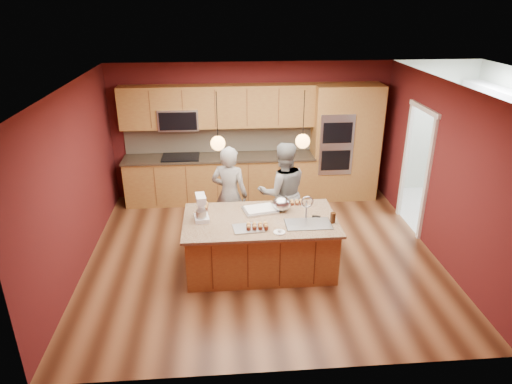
{
  "coord_description": "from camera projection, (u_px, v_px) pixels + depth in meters",
  "views": [
    {
      "loc": [
        -0.62,
        -6.33,
        3.85
      ],
      "look_at": [
        -0.11,
        -0.1,
        1.14
      ],
      "focal_mm": 32.0,
      "sensor_mm": 36.0,
      "label": 1
    }
  ],
  "objects": [
    {
      "name": "person_left",
      "position": [
        230.0,
        195.0,
        7.46
      ],
      "size": [
        0.71,
        0.58,
        1.67
      ],
      "primitive_type": "imported",
      "rotation": [
        0.0,
        0.0,
        2.8
      ],
      "color": "black",
      "rests_on": "floor"
    },
    {
      "name": "floor",
      "position": [
        262.0,
        254.0,
        7.36
      ],
      "size": [
        5.5,
        5.5,
        0.0
      ],
      "primitive_type": "plane",
      "color": "#422213",
      "rests_on": "ground"
    },
    {
      "name": "cabinet_run",
      "position": [
        218.0,
        153.0,
        8.98
      ],
      "size": [
        3.74,
        0.64,
        2.3
      ],
      "color": "#95552C",
      "rests_on": "floor"
    },
    {
      "name": "wall_right",
      "position": [
        440.0,
        171.0,
        7.03
      ],
      "size": [
        0.0,
        5.0,
        5.0
      ],
      "primitive_type": "plane",
      "rotation": [
        1.57,
        0.0,
        -1.57
      ],
      "color": "#511517",
      "rests_on": "ground"
    },
    {
      "name": "cupcakes_left",
      "position": [
        203.0,
        206.0,
        7.02
      ],
      "size": [
        0.16,
        0.24,
        0.07
      ],
      "primitive_type": null,
      "color": "#DDA250",
      "rests_on": "island"
    },
    {
      "name": "wall_front",
      "position": [
        287.0,
        268.0,
        4.54
      ],
      "size": [
        5.5,
        0.0,
        5.5
      ],
      "primitive_type": "plane",
      "rotation": [
        -1.57,
        0.0,
        0.0
      ],
      "color": "#511517",
      "rests_on": "ground"
    },
    {
      "name": "laundry_room",
      "position": [
        503.0,
        113.0,
        8.01
      ],
      "size": [
        2.6,
        2.7,
        2.7
      ],
      "color": "beige",
      "rests_on": "ground"
    },
    {
      "name": "mixing_bowl",
      "position": [
        281.0,
        204.0,
        6.91
      ],
      "size": [
        0.28,
        0.28,
        0.23
      ],
      "primitive_type": "ellipsoid",
      "color": "#B4B5BB",
      "rests_on": "island"
    },
    {
      "name": "phone",
      "position": [
        316.0,
        217.0,
        6.75
      ],
      "size": [
        0.14,
        0.1,
        0.01
      ],
      "primitive_type": "cube",
      "rotation": [
        0.0,
        0.0,
        -0.3
      ],
      "color": "black",
      "rests_on": "island"
    },
    {
      "name": "tumbler",
      "position": [
        333.0,
        218.0,
        6.55
      ],
      "size": [
        0.08,
        0.08,
        0.15
      ],
      "primitive_type": "cylinder",
      "color": "#321B0B",
      "rests_on": "island"
    },
    {
      "name": "cooling_rack",
      "position": [
        248.0,
        228.0,
        6.4
      ],
      "size": [
        0.45,
        0.35,
        0.02
      ],
      "primitive_type": "cube",
      "rotation": [
        0.0,
        0.0,
        0.12
      ],
      "color": "#AAACB0",
      "rests_on": "island"
    },
    {
      "name": "dryer",
      "position": [
        469.0,
        183.0,
        8.93
      ],
      "size": [
        0.61,
        0.63,
        0.94
      ],
      "primitive_type": "cube",
      "rotation": [
        0.0,
        0.0,
        0.04
      ],
      "color": "white",
      "rests_on": "floor"
    },
    {
      "name": "island",
      "position": [
        261.0,
        243.0,
        6.85
      ],
      "size": [
        2.25,
        1.26,
        1.21
      ],
      "color": "#95552C",
      "rests_on": "floor"
    },
    {
      "name": "washer",
      "position": [
        490.0,
        198.0,
        8.23
      ],
      "size": [
        0.74,
        0.76,
        0.96
      ],
      "primitive_type": "cube",
      "rotation": [
        0.0,
        0.0,
        0.29
      ],
      "color": "white",
      "rests_on": "floor"
    },
    {
      "name": "sheet_cake",
      "position": [
        260.0,
        210.0,
        6.93
      ],
      "size": [
        0.57,
        0.47,
        0.05
      ],
      "rotation": [
        0.0,
        0.0,
        0.22
      ],
      "color": "silver",
      "rests_on": "island"
    },
    {
      "name": "stand_mixer",
      "position": [
        201.0,
        209.0,
        6.61
      ],
      "size": [
        0.24,
        0.31,
        0.39
      ],
      "rotation": [
        0.0,
        0.0,
        0.15
      ],
      "color": "white",
      "rests_on": "island"
    },
    {
      "name": "oven_column",
      "position": [
        345.0,
        143.0,
        9.05
      ],
      "size": [
        1.3,
        0.62,
        2.3
      ],
      "color": "#95552C",
      "rests_on": "floor"
    },
    {
      "name": "wall_back",
      "position": [
        251.0,
        131.0,
        9.11
      ],
      "size": [
        5.5,
        0.0,
        5.5
      ],
      "primitive_type": "plane",
      "rotation": [
        1.57,
        0.0,
        0.0
      ],
      "color": "#511517",
      "rests_on": "ground"
    },
    {
      "name": "wall_left",
      "position": [
        75.0,
        182.0,
        6.62
      ],
      "size": [
        0.0,
        5.0,
        5.0
      ],
      "primitive_type": "plane",
      "rotation": [
        1.57,
        0.0,
        1.57
      ],
      "color": "#511517",
      "rests_on": "ground"
    },
    {
      "name": "person_right",
      "position": [
        283.0,
        192.0,
        7.52
      ],
      "size": [
        0.89,
        0.72,
        1.71
      ],
      "primitive_type": "imported",
      "rotation": [
        0.0,
        0.0,
        3.24
      ],
      "color": "slate",
      "rests_on": "floor"
    },
    {
      "name": "pendant_left",
      "position": [
        218.0,
        143.0,
        6.18
      ],
      "size": [
        0.2,
        0.2,
        0.8
      ],
      "color": "black",
      "rests_on": "ceiling"
    },
    {
      "name": "doorway_trim",
      "position": [
        415.0,
        171.0,
        7.88
      ],
      "size": [
        0.08,
        1.11,
        2.2
      ],
      "primitive_type": null,
      "color": "white",
      "rests_on": "wall_right"
    },
    {
      "name": "pendant_right",
      "position": [
        303.0,
        141.0,
        6.27
      ],
      "size": [
        0.2,
        0.2,
        0.8
      ],
      "color": "black",
      "rests_on": "ceiling"
    },
    {
      "name": "ceiling",
      "position": [
        263.0,
        86.0,
        6.29
      ],
      "size": [
        5.5,
        5.5,
        0.0
      ],
      "primitive_type": "plane",
      "rotation": [
        3.14,
        0.0,
        0.0
      ],
      "color": "silver",
      "rests_on": "ground"
    },
    {
      "name": "cupcakes_rack",
      "position": [
        257.0,
        226.0,
        6.37
      ],
      "size": [
        0.32,
        0.16,
        0.07
      ],
      "primitive_type": null,
      "color": "#DDA250",
      "rests_on": "island"
    },
    {
      "name": "plate",
      "position": [
        279.0,
        232.0,
        6.3
      ],
      "size": [
        0.17,
        0.17,
        0.01
      ],
      "primitive_type": "cylinder",
      "color": "white",
      "rests_on": "island"
    },
    {
      "name": "cupcakes_right",
      "position": [
        294.0,
        202.0,
        7.15
      ],
      "size": [
        0.28,
        0.14,
        0.06
      ],
      "primitive_type": null,
      "color": "#DDA250",
      "rests_on": "island"
    }
  ]
}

